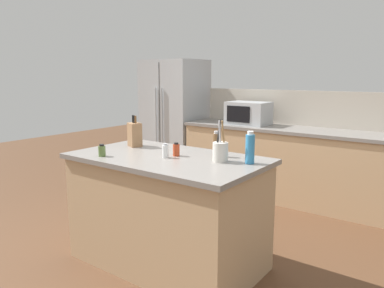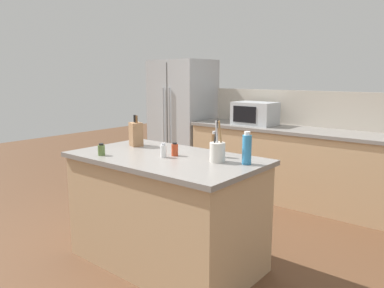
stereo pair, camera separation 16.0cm
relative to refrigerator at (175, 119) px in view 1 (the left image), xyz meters
The scene contains 13 objects.
ground_plane 2.99m from the refrigerator, 52.32° to the right, with size 14.00×14.00×0.00m, color brown.
back_counter_run 2.09m from the refrigerator, ahead, with size 3.12×0.66×0.94m.
wall_backsplash 2.07m from the refrigerator, ahead, with size 3.08×0.03×0.46m, color #B2A899.
kitchen_island 2.88m from the refrigerator, 52.32° to the right, with size 1.62×0.92×0.94m.
refrigerator is the anchor object (origin of this frame).
microwave 1.33m from the refrigerator, ahead, with size 0.55×0.39×0.30m.
knife_block 2.43m from the refrigerator, 59.84° to the right, with size 0.16×0.14×0.29m.
utensil_crock 3.08m from the refrigerator, 44.44° to the right, with size 0.12×0.12×0.32m.
spice_jar_paprika 2.83m from the refrigerator, 50.73° to the right, with size 0.06×0.06×0.11m.
dish_soap_bottle 3.18m from the refrigerator, 40.75° to the right, with size 0.07×0.07×0.25m.
salt_shaker 2.90m from the refrigerator, 52.48° to the right, with size 0.05×0.05×0.12m.
pepper_grinder 2.88m from the refrigerator, 44.22° to the right, with size 0.06×0.06×0.21m.
spice_jar_oregano 2.88m from the refrigerator, 62.94° to the right, with size 0.06×0.06×0.10m.
Camera 1 is at (1.95, -2.29, 1.60)m, focal length 35.00 mm.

